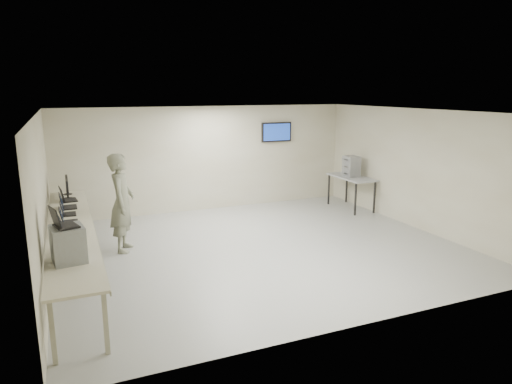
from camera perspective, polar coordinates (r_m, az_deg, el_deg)
name	(u,v)px	position (r m, az deg, el deg)	size (l,w,h in m)	color
room	(260,181)	(9.27, 0.53, 1.41)	(8.01, 7.01, 2.81)	#A2A19C
workbench	(72,230)	(8.62, -22.05, -4.40)	(0.76, 6.00, 0.90)	beige
equipment_box	(68,244)	(6.80, -22.44, -6.03)	(0.42, 0.48, 0.50)	gray
laptop_on_box	(61,222)	(6.71, -23.15, -3.46)	(0.40, 0.43, 0.29)	black
laptop_0	(73,245)	(7.33, -21.94, -6.18)	(0.32, 0.37, 0.26)	black
laptop_1	(67,230)	(8.14, -22.53, -4.37)	(0.32, 0.37, 0.27)	black
laptop_2	(66,220)	(8.75, -22.62, -3.19)	(0.30, 0.37, 0.29)	black
laptop_3	(66,212)	(9.35, -22.65, -2.27)	(0.27, 0.33, 0.26)	black
laptop_4	(66,204)	(9.89, -22.67, -1.43)	(0.32, 0.39, 0.30)	black
laptop_5	(66,197)	(10.52, -22.64, -0.62)	(0.37, 0.43, 0.31)	black
monitor_near	(67,187)	(10.72, -22.53, 0.56)	(0.19, 0.42, 0.42)	black
monitor_far	(67,183)	(11.13, -22.57, 1.00)	(0.19, 0.43, 0.43)	black
soldier	(122,203)	(9.54, -16.40, -1.31)	(0.73, 0.48, 2.00)	#6E7154
side_table	(351,179)	(12.76, 11.84, 1.60)	(0.70, 1.50, 0.90)	#959595
storage_bins	(351,166)	(12.69, 11.84, 3.16)	(0.36, 0.40, 0.56)	gray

